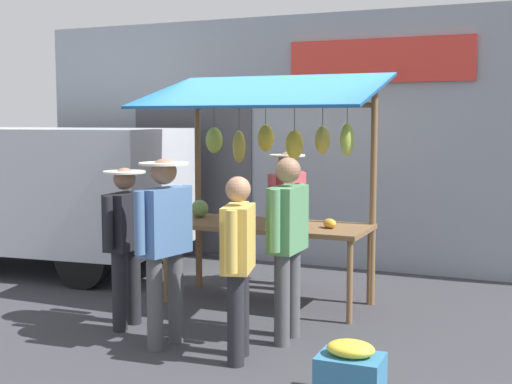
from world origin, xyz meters
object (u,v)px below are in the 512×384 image
object	(u,v)px
market_stall	(266,161)
shopper_with_ponytail	(165,236)
shopper_with_shopping_bag	(238,257)
produce_crate_near	(350,373)
vendor_with_sunhat	(287,208)
parked_van	(8,184)
shopper_in_striped_shirt	(288,236)
shopper_in_grey_tee	(126,235)

from	to	relation	value
market_stall	shopper_with_ponytail	xyz separation A→B (m)	(0.23, 1.74, -0.57)
shopper_with_shopping_bag	produce_crate_near	world-z (taller)	shopper_with_shopping_bag
vendor_with_sunhat	shopper_with_shopping_bag	xyz separation A→B (m)	(-0.54, 2.52, -0.08)
market_stall	shopper_with_ponytail	size ratio (longest dim) A/B	1.50
parked_van	shopper_in_striped_shirt	bearing A→B (deg)	156.03
parked_van	shopper_with_ponytail	bearing A→B (deg)	144.93
vendor_with_sunhat	shopper_with_ponytail	distance (m)	2.45
market_stall	shopper_with_ponytail	distance (m)	1.85
market_stall	shopper_in_grey_tee	size ratio (longest dim) A/B	1.62
parked_van	produce_crate_near	world-z (taller)	parked_van
shopper_in_grey_tee	shopper_with_shopping_bag	world-z (taller)	shopper_in_grey_tee
shopper_in_striped_shirt	shopper_in_grey_tee	xyz separation A→B (m)	(1.57, 0.23, -0.07)
vendor_with_sunhat	shopper_in_grey_tee	world-z (taller)	vendor_with_sunhat
market_stall	shopper_in_grey_tee	distance (m)	1.78
shopper_in_striped_shirt	shopper_with_ponytail	xyz separation A→B (m)	(0.94, 0.55, 0.02)
market_stall	shopper_in_grey_tee	bearing A→B (deg)	58.73
market_stall	parked_van	bearing A→B (deg)	-4.99
parked_van	vendor_with_sunhat	bearing A→B (deg)	179.33
vendor_with_sunhat	shopper_in_striped_shirt	world-z (taller)	shopper_in_striped_shirt
shopper_in_striped_shirt	vendor_with_sunhat	bearing A→B (deg)	20.87
shopper_in_striped_shirt	shopper_with_ponytail	size ratio (longest dim) A/B	1.00
shopper_in_grey_tee	parked_van	world-z (taller)	parked_van
shopper_in_grey_tee	parked_van	xyz separation A→B (m)	(3.09, -1.76, 0.22)
shopper_with_ponytail	parked_van	world-z (taller)	parked_van
shopper_with_shopping_bag	shopper_with_ponytail	world-z (taller)	shopper_with_ponytail
shopper_with_ponytail	produce_crate_near	xyz separation A→B (m)	(-1.83, 0.51, -0.79)
market_stall	shopper_in_grey_tee	xyz separation A→B (m)	(0.86, 1.42, -0.65)
shopper_with_shopping_bag	market_stall	bearing A→B (deg)	0.67
shopper_with_shopping_bag	parked_van	world-z (taller)	parked_van
vendor_with_sunhat	shopper_in_striped_shirt	size ratio (longest dim) A/B	0.97
shopper_in_grey_tee	shopper_with_shopping_bag	xyz separation A→B (m)	(-1.38, 0.41, -0.02)
shopper_with_ponytail	produce_crate_near	bearing A→B (deg)	-94.55
vendor_with_sunhat	parked_van	bearing A→B (deg)	-71.98
market_stall	vendor_with_sunhat	size ratio (longest dim) A/B	1.54
shopper_in_striped_shirt	market_stall	bearing A→B (deg)	30.33
market_stall	shopper_in_striped_shirt	bearing A→B (deg)	120.72
shopper_in_striped_shirt	shopper_with_ponytail	world-z (taller)	shopper_in_striped_shirt
market_stall	parked_van	distance (m)	3.99
shopper_in_striped_shirt	produce_crate_near	world-z (taller)	shopper_in_striped_shirt
shopper_with_shopping_bag	shopper_with_ponytail	distance (m)	0.76
shopper_with_shopping_bag	parked_van	size ratio (longest dim) A/B	0.34
market_stall	produce_crate_near	bearing A→B (deg)	125.36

